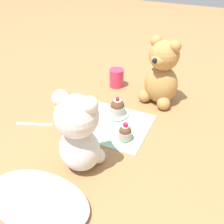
% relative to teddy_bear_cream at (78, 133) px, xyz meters
% --- Properties ---
extents(ground_plane, '(4.00, 4.00, 0.00)m').
position_rel_teddy_bear_cream_xyz_m(ground_plane, '(-0.00, -0.22, -0.12)').
color(ground_plane, '#9E7042').
extents(knitted_placemat, '(0.26, 0.23, 0.01)m').
position_rel_teddy_bear_cream_xyz_m(knitted_placemat, '(-0.00, -0.22, -0.12)').
color(knitted_placemat, '#8EBC99').
rests_on(knitted_placemat, ground_plane).
extents(tulle_cloth, '(0.29, 0.17, 0.03)m').
position_rel_teddy_bear_cream_xyz_m(tulle_cloth, '(0.04, 0.16, -0.11)').
color(tulle_cloth, silver).
rests_on(tulle_cloth, ground_plane).
extents(teddy_bear_cream, '(0.13, 0.13, 0.25)m').
position_rel_teddy_bear_cream_xyz_m(teddy_bear_cream, '(0.00, 0.00, 0.00)').
color(teddy_bear_cream, silver).
rests_on(teddy_bear_cream, ground_plane).
extents(teddy_bear_tan, '(0.16, 0.15, 0.26)m').
position_rel_teddy_bear_cream_xyz_m(teddy_bear_tan, '(-0.11, -0.44, -0.00)').
color(teddy_bear_tan, '#B78447').
rests_on(teddy_bear_tan, ground_plane).
extents(cupcake_near_cream_bear, '(0.04, 0.04, 0.06)m').
position_rel_teddy_bear_cream_xyz_m(cupcake_near_cream_bear, '(-0.07, -0.16, -0.09)').
color(cupcake_near_cream_bear, '#B2ADA3').
rests_on(cupcake_near_cream_bear, knitted_placemat).
extents(saucer_plate, '(0.08, 0.08, 0.01)m').
position_rel_teddy_bear_cream_xyz_m(saucer_plate, '(0.00, -0.27, -0.11)').
color(saucer_plate, white).
rests_on(saucer_plate, knitted_placemat).
extents(cupcake_near_tan_bear, '(0.06, 0.06, 0.07)m').
position_rel_teddy_bear_cream_xyz_m(cupcake_near_tan_bear, '(0.00, -0.27, -0.09)').
color(cupcake_near_tan_bear, '#B2ADA3').
rests_on(cupcake_near_tan_bear, saucer_plate).
extents(juice_glass, '(0.06, 0.06, 0.08)m').
position_rel_teddy_bear_cream_xyz_m(juice_glass, '(0.10, -0.49, -0.08)').
color(juice_glass, '#DB3356').
rests_on(juice_glass, ground_plane).
extents(teaspoon, '(0.13, 0.06, 0.01)m').
position_rel_teddy_bear_cream_xyz_m(teaspoon, '(0.25, -0.10, -0.12)').
color(teaspoon, silver).
rests_on(teaspoon, ground_plane).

